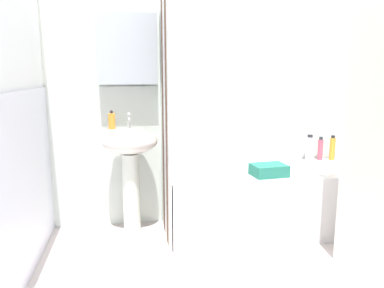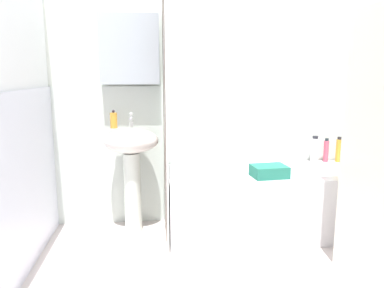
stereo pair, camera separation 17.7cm
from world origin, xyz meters
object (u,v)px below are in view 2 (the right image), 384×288
soap_dispenser (114,120)px  lotion_bottle (339,150)px  conditioner_bottle (315,150)px  body_wash_bottle (326,151)px  bathtub (268,202)px  sink (132,157)px  towel_folded (269,171)px

soap_dispenser → lotion_bottle: bearing=1.8°
lotion_bottle → conditioner_bottle: conditioner_bottle is taller
body_wash_bottle → soap_dispenser: bearing=-177.6°
soap_dispenser → body_wash_bottle: soap_dispenser is taller
soap_dispenser → body_wash_bottle: bearing=2.4°
lotion_bottle → body_wash_bottle: lotion_bottle is taller
bathtub → lotion_bottle: (0.72, 0.26, 0.37)m
sink → lotion_bottle: size_ratio=3.83×
soap_dispenser → lotion_bottle: (1.96, 0.06, -0.30)m
sink → soap_dispenser: bearing=159.6°
body_wash_bottle → conditioner_bottle: 0.11m
sink → towel_folded: 1.10m
lotion_bottle → sink: bearing=-176.5°
sink → conditioner_bottle: bearing=4.4°
conditioner_bottle → bathtub: bearing=-151.9°
sink → body_wash_bottle: bearing=4.3°
sink → towel_folded: size_ratio=3.32×
towel_folded → sink: bearing=163.2°
bathtub → body_wash_bottle: 0.76m
lotion_bottle → body_wash_bottle: size_ratio=1.06×
soap_dispenser → towel_folded: (1.19, -0.37, -0.36)m
body_wash_bottle → conditioner_bottle: (-0.11, -0.01, 0.01)m
body_wash_bottle → towel_folded: size_ratio=0.82×
soap_dispenser → towel_folded: soap_dispenser is taller
sink → bathtub: sink is taller
soap_dispenser → bathtub: soap_dispenser is taller
sink → soap_dispenser: 0.33m
lotion_bottle → towel_folded: 0.89m
conditioner_bottle → towel_folded: conditioner_bottle is taller
bathtub → sink: bearing=172.6°
body_wash_bottle → bathtub: bearing=-155.9°
bathtub → conditioner_bottle: 0.68m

